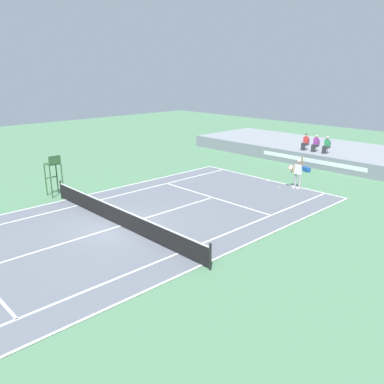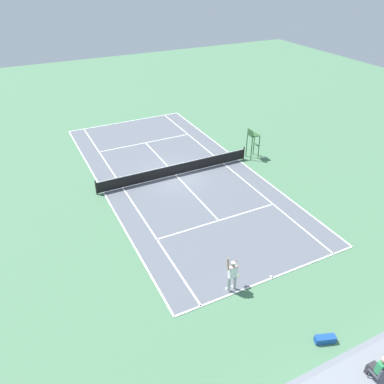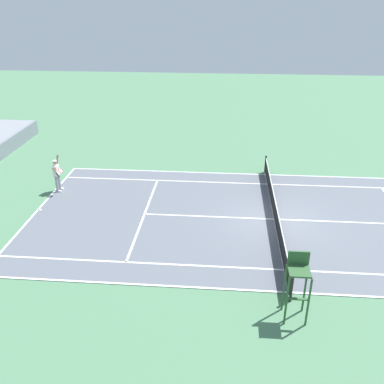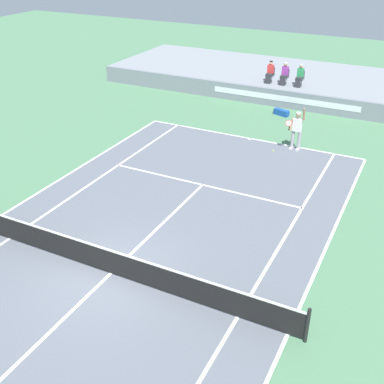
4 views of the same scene
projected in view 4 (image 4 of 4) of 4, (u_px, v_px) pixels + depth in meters
The scene contains 11 objects.
ground_plane at pixel (111, 274), 14.41m from camera, with size 80.00×80.00×0.00m, color #4C7A56.
court at pixel (110, 274), 14.41m from camera, with size 11.08×23.88×0.03m.
net at pixel (109, 260), 14.16m from camera, with size 11.98×0.10×1.07m.
barrier_wall at pixel (284, 99), 27.67m from camera, with size 24.77×0.25×1.02m.
bleacher_platform at pixel (302, 82), 30.76m from camera, with size 24.77×7.66×1.02m, color gray.
spectator_seated_0 at pixel (270, 72), 28.54m from camera, with size 0.44×0.60×1.27m.
spectator_seated_1 at pixel (284, 74), 28.19m from camera, with size 0.44×0.60×1.27m.
spectator_seated_2 at pixel (300, 76), 27.83m from camera, with size 0.44×0.60×1.27m.
tennis_player at pixel (297, 129), 22.13m from camera, with size 0.78×0.62×2.08m.
tennis_ball at pixel (273, 151), 22.39m from camera, with size 0.07×0.07×0.07m, color #D1E533.
equipment_bag at pixel (281, 112), 26.69m from camera, with size 0.96×0.59×0.32m.
Camera 4 is at (7.35, -9.10, 9.11)m, focal length 44.82 mm.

